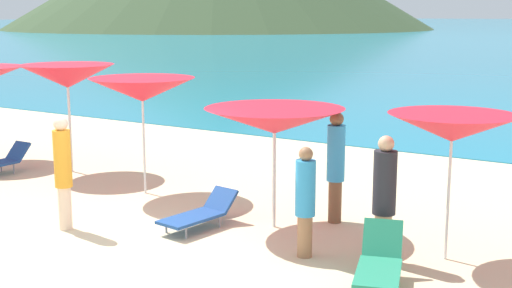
# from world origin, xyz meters

# --- Properties ---
(ground_plane) EXTENTS (50.00, 100.00, 0.30)m
(ground_plane) POSITION_xyz_m (0.00, 10.00, -0.15)
(ground_plane) COLOR beige
(umbrella_2) EXTENTS (2.17, 2.17, 2.41)m
(umbrella_2) POSITION_xyz_m (-4.34, 3.25, 2.15)
(umbrella_2) COLOR silver
(umbrella_2) RESTS_ON ground_plane
(umbrella_3) EXTENTS (2.28, 2.28, 2.30)m
(umbrella_3) POSITION_xyz_m (-1.68, 2.70, 2.06)
(umbrella_3) COLOR silver
(umbrella_3) RESTS_ON ground_plane
(umbrella_4) EXTENTS (2.51, 2.51, 2.01)m
(umbrella_4) POSITION_xyz_m (1.62, 2.17, 1.80)
(umbrella_4) COLOR silver
(umbrella_4) RESTS_ON ground_plane
(umbrella_5) EXTENTS (1.99, 1.99, 2.14)m
(umbrella_5) POSITION_xyz_m (4.52, 2.19, 1.94)
(umbrella_5) COLOR silver
(umbrella_5) RESTS_ON ground_plane
(lounge_chair_2) EXTENTS (0.73, 1.51, 0.56)m
(lounge_chair_2) POSITION_xyz_m (0.61, 1.46, 0.26)
(lounge_chair_2) COLOR #1E478C
(lounge_chair_2) RESTS_ON ground_plane
(lounge_chair_6) EXTENTS (0.94, 1.47, 0.75)m
(lounge_chair_6) POSITION_xyz_m (4.10, 0.72, 0.33)
(lounge_chair_6) COLOR #268C66
(lounge_chair_6) RESTS_ON ground_plane
(beachgoer_0) EXTENTS (0.29, 0.29, 1.89)m
(beachgoer_0) POSITION_xyz_m (-1.22, 0.22, 1.03)
(beachgoer_0) COLOR beige
(beachgoer_0) RESTS_ON ground_plane
(beachgoer_1) EXTENTS (0.30, 0.30, 1.91)m
(beachgoer_1) POSITION_xyz_m (2.36, 2.96, 1.03)
(beachgoer_1) COLOR brown
(beachgoer_1) RESTS_ON ground_plane
(beachgoer_2) EXTENTS (0.33, 0.33, 1.84)m
(beachgoer_2) POSITION_xyz_m (3.77, 1.63, 0.98)
(beachgoer_2) COLOR #DBAA84
(beachgoer_2) RESTS_ON ground_plane
(beachgoer_3) EXTENTS (0.30, 0.30, 1.64)m
(beachgoer_3) POSITION_xyz_m (2.74, 1.18, 0.88)
(beachgoer_3) COLOR #A3704C
(beachgoer_3) RESTS_ON ground_plane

